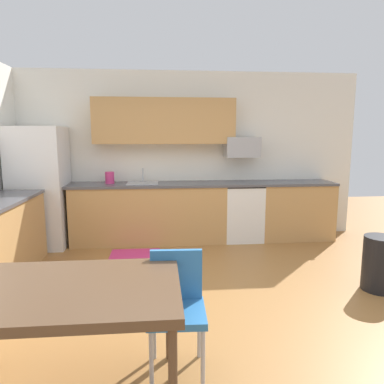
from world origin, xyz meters
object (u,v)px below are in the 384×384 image
oven_range (242,212)px  kettle (110,178)px  refrigerator (40,188)px  chair_near_table (177,301)px  microwave (242,147)px  dining_table (64,296)px  trash_bin (380,263)px

oven_range → kettle: (-2.10, 0.05, 0.56)m
refrigerator → chair_near_table: size_ratio=2.13×
refrigerator → oven_range: (3.11, 0.08, -0.45)m
oven_range → chair_near_table: oven_range is taller
refrigerator → kettle: bearing=7.3°
chair_near_table → oven_range: bearing=68.8°
microwave → kettle: 2.15m
oven_range → chair_near_table: size_ratio=1.07×
dining_table → chair_near_table: (0.69, 0.29, -0.21)m
trash_bin → kettle: 3.85m
chair_near_table → dining_table: bearing=-157.2°
kettle → chair_near_table: bearing=-74.5°
dining_table → chair_near_table: size_ratio=1.65×
trash_bin → refrigerator: bearing=154.8°
refrigerator → trash_bin: bearing=-25.2°
oven_range → trash_bin: oven_range is taller
refrigerator → kettle: 1.03m
refrigerator → dining_table: (1.21, -3.35, -0.19)m
microwave → trash_bin: microwave is taller
refrigerator → microwave: refrigerator is taller
trash_bin → microwave: bearing=116.2°
refrigerator → trash_bin: size_ratio=3.01×
refrigerator → kettle: refrigerator is taller
dining_table → kettle: 3.49m
oven_range → kettle: bearing=178.6°
refrigerator → kettle: size_ratio=9.04×
oven_range → dining_table: bearing=-119.1°
dining_table → trash_bin: size_ratio=2.33×
trash_bin → oven_range: bearing=117.3°
microwave → trash_bin: 2.67m
refrigerator → chair_near_table: (1.90, -3.05, -0.40)m
chair_near_table → trash_bin: size_ratio=1.42×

